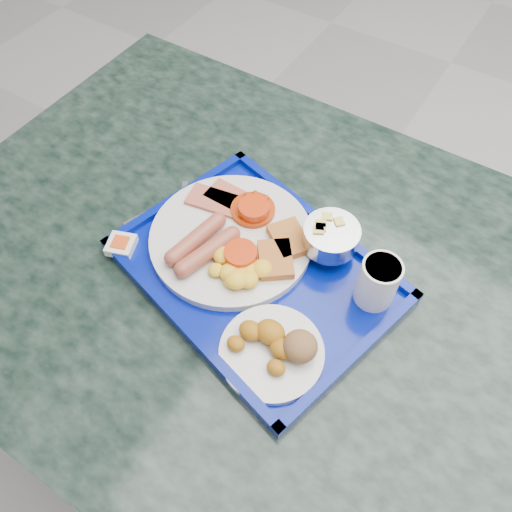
{
  "coord_description": "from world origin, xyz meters",
  "views": [
    {
      "loc": [
        -0.3,
        -1.04,
        1.49
      ],
      "look_at": [
        -0.54,
        -0.67,
        0.86
      ],
      "focal_mm": 35.0,
      "sensor_mm": 36.0,
      "label": 1
    }
  ],
  "objects_px": {
    "bread_plate": "(276,348)",
    "table": "(280,336)",
    "juice_cup": "(378,281)",
    "main_plate": "(234,239)",
    "fruit_bowl": "(330,237)",
    "tray": "(256,272)"
  },
  "relations": [
    {
      "from": "bread_plate",
      "to": "table",
      "type": "bearing_deg",
      "value": 114.2
    },
    {
      "from": "bread_plate",
      "to": "juice_cup",
      "type": "distance_m",
      "value": 0.18
    },
    {
      "from": "main_plate",
      "to": "table",
      "type": "bearing_deg",
      "value": -4.22
    },
    {
      "from": "main_plate",
      "to": "juice_cup",
      "type": "bearing_deg",
      "value": 7.75
    },
    {
      "from": "juice_cup",
      "to": "fruit_bowl",
      "type": "bearing_deg",
      "value": 158.69
    },
    {
      "from": "bread_plate",
      "to": "fruit_bowl",
      "type": "height_order",
      "value": "fruit_bowl"
    },
    {
      "from": "tray",
      "to": "bread_plate",
      "type": "xyz_separation_m",
      "value": [
        0.1,
        -0.1,
        0.02
      ]
    },
    {
      "from": "main_plate",
      "to": "juice_cup",
      "type": "distance_m",
      "value": 0.24
    },
    {
      "from": "main_plate",
      "to": "bread_plate",
      "type": "relative_size",
      "value": 1.79
    },
    {
      "from": "table",
      "to": "bread_plate",
      "type": "height_order",
      "value": "bread_plate"
    },
    {
      "from": "bread_plate",
      "to": "juice_cup",
      "type": "height_order",
      "value": "juice_cup"
    },
    {
      "from": "tray",
      "to": "juice_cup",
      "type": "bearing_deg",
      "value": 17.5
    },
    {
      "from": "main_plate",
      "to": "fruit_bowl",
      "type": "bearing_deg",
      "value": 27.18
    },
    {
      "from": "main_plate",
      "to": "juice_cup",
      "type": "height_order",
      "value": "juice_cup"
    },
    {
      "from": "table",
      "to": "tray",
      "type": "xyz_separation_m",
      "value": [
        -0.05,
        -0.02,
        0.21
      ]
    },
    {
      "from": "bread_plate",
      "to": "fruit_bowl",
      "type": "bearing_deg",
      "value": 95.77
    },
    {
      "from": "tray",
      "to": "bread_plate",
      "type": "distance_m",
      "value": 0.15
    },
    {
      "from": "table",
      "to": "juice_cup",
      "type": "bearing_deg",
      "value": 16.69
    },
    {
      "from": "table",
      "to": "main_plate",
      "type": "height_order",
      "value": "main_plate"
    },
    {
      "from": "table",
      "to": "fruit_bowl",
      "type": "distance_m",
      "value": 0.27
    },
    {
      "from": "fruit_bowl",
      "to": "bread_plate",
      "type": "bearing_deg",
      "value": -84.23
    },
    {
      "from": "table",
      "to": "main_plate",
      "type": "distance_m",
      "value": 0.26
    }
  ]
}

